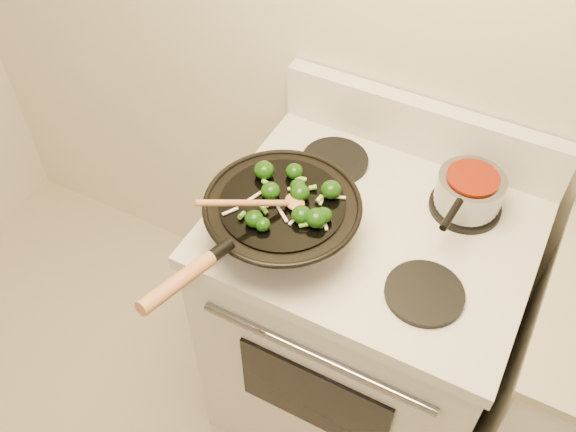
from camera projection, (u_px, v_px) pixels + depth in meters
The scene contains 5 objects.
stove at pixel (360, 321), 1.92m from camera, with size 0.78×0.67×1.08m.
wok at pixel (281, 218), 1.49m from camera, with size 0.37×0.61×0.19m.
stirfry at pixel (294, 198), 1.45m from camera, with size 0.23×0.22×0.04m.
wooden_spoon at pixel (267, 203), 1.41m from camera, with size 0.19×0.21×0.10m.
saucepan at pixel (469, 191), 1.57m from camera, with size 0.17×0.27×0.10m.
Camera 1 is at (0.23, 0.14, 2.11)m, focal length 40.00 mm.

